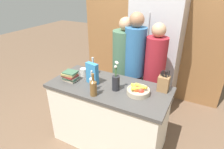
{
  "coord_description": "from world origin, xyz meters",
  "views": [
    {
      "loc": [
        0.96,
        -1.74,
        2.02
      ],
      "look_at": [
        0.0,
        0.09,
        1.0
      ],
      "focal_mm": 30.0,
      "sensor_mm": 36.0,
      "label": 1
    }
  ],
  "objects": [
    {
      "name": "back_wall_wood",
      "position": [
        0.0,
        1.6,
        1.3
      ],
      "size": [
        2.69,
        0.12,
        2.6
      ],
      "color": "olive",
      "rests_on": "ground_plane"
    },
    {
      "name": "person_in_red_tee",
      "position": [
        0.39,
        0.61,
        0.9
      ],
      "size": [
        0.29,
        0.29,
        1.58
      ],
      "rotation": [
        0.0,
        0.0,
        -0.37
      ],
      "color": "#383842",
      "rests_on": "ground_plane"
    },
    {
      "name": "kitchen_island",
      "position": [
        0.0,
        0.0,
        0.44
      ],
      "size": [
        1.49,
        0.7,
        0.88
      ],
      "color": "silver",
      "rests_on": "ground_plane"
    },
    {
      "name": "bottle_oil",
      "position": [
        -0.05,
        -0.26,
        0.99
      ],
      "size": [
        0.08,
        0.08,
        0.27
      ],
      "color": "brown",
      "rests_on": "kitchen_island"
    },
    {
      "name": "fruit_bowl",
      "position": [
        0.38,
        0.0,
        0.93
      ],
      "size": [
        0.26,
        0.26,
        0.12
      ],
      "color": "tan",
      "rests_on": "kitchen_island"
    },
    {
      "name": "bottle_vinegar",
      "position": [
        -0.12,
        -0.18,
        0.98
      ],
      "size": [
        0.06,
        0.06,
        0.25
      ],
      "color": "#B2BCC1",
      "rests_on": "kitchen_island"
    },
    {
      "name": "bottle_wine",
      "position": [
        -0.35,
        0.2,
        0.98
      ],
      "size": [
        0.07,
        0.07,
        0.25
      ],
      "color": "#B2BCC1",
      "rests_on": "kitchen_island"
    },
    {
      "name": "ground_plane",
      "position": [
        0.0,
        0.0,
        0.0
      ],
      "size": [
        14.0,
        14.0,
        0.0
      ],
      "primitive_type": "plane",
      "color": "brown"
    },
    {
      "name": "flower_vase",
      "position": [
        0.12,
        -0.04,
        0.99
      ],
      "size": [
        0.09,
        0.09,
        0.36
      ],
      "color": "#232328",
      "rests_on": "kitchen_island"
    },
    {
      "name": "book_stack",
      "position": [
        -0.51,
        -0.1,
        0.95
      ],
      "size": [
        0.2,
        0.16,
        0.13
      ],
      "color": "#B7A88E",
      "rests_on": "kitchen_island"
    },
    {
      "name": "person_in_blue",
      "position": [
        0.09,
        0.6,
        0.96
      ],
      "size": [
        0.3,
        0.3,
        1.69
      ],
      "rotation": [
        0.0,
        0.0,
        0.23
      ],
      "color": "#383842",
      "rests_on": "ground_plane"
    },
    {
      "name": "refrigerator",
      "position": [
        0.21,
        1.24,
        1.0
      ],
      "size": [
        0.78,
        0.63,
        1.99
      ],
      "color": "#B7B7BC",
      "rests_on": "ground_plane"
    },
    {
      "name": "cereal_box",
      "position": [
        -0.22,
        -0.02,
        1.02
      ],
      "size": [
        0.17,
        0.09,
        0.27
      ],
      "color": "teal",
      "rests_on": "kitchen_island"
    },
    {
      "name": "person_at_sink",
      "position": [
        -0.08,
        0.65,
        0.9
      ],
      "size": [
        0.36,
        0.36,
        1.61
      ],
      "rotation": [
        0.0,
        0.0,
        -0.1
      ],
      "color": "#383842",
      "rests_on": "ground_plane"
    },
    {
      "name": "coffee_mug",
      "position": [
        -0.44,
        0.1,
        0.94
      ],
      "size": [
        0.13,
        0.09,
        0.1
      ],
      "color": "silver",
      "rests_on": "kitchen_island"
    },
    {
      "name": "knife_block",
      "position": [
        0.61,
        0.2,
        0.98
      ],
      "size": [
        0.12,
        0.1,
        0.26
      ],
      "color": "olive",
      "rests_on": "kitchen_island"
    }
  ]
}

